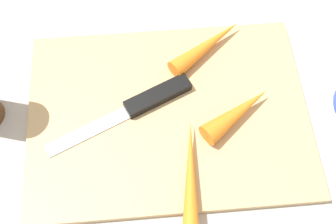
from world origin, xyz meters
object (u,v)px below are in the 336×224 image
(knife, at_px, (149,100))
(carrot_shortest, at_px, (237,113))
(carrot_longest, at_px, (191,186))
(carrot_medium, at_px, (207,46))
(cutting_board, at_px, (168,114))

(knife, height_order, carrot_shortest, carrot_shortest)
(carrot_shortest, relative_size, carrot_longest, 0.62)
(carrot_shortest, bearing_deg, knife, 130.77)
(carrot_longest, bearing_deg, carrot_medium, -6.58)
(knife, height_order, carrot_longest, carrot_longest)
(carrot_shortest, distance_m, carrot_medium, 0.11)
(cutting_board, xyz_separation_m, carrot_longest, (-0.02, 0.10, 0.02))
(carrot_medium, bearing_deg, cutting_board, -159.89)
(cutting_board, distance_m, knife, 0.03)
(knife, bearing_deg, cutting_board, 121.55)
(carrot_shortest, height_order, carrot_medium, carrot_shortest)
(cutting_board, distance_m, carrot_shortest, 0.09)
(knife, distance_m, carrot_shortest, 0.11)
(knife, relative_size, carrot_longest, 1.16)
(cutting_board, distance_m, carrot_longest, 0.11)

